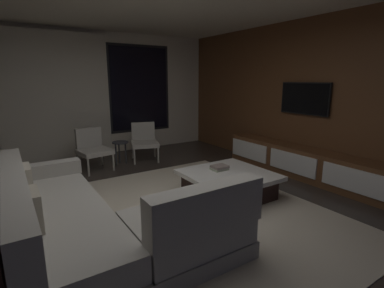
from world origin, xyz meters
The scene contains 12 objects.
floor centered at (0.00, 0.00, 0.00)m, with size 9.20×9.20×0.00m, color #332B26.
back_wall_with_window centered at (-0.06, 3.62, 1.34)m, with size 6.60×0.30×2.70m.
media_wall centered at (3.06, 0.00, 1.35)m, with size 0.12×7.80×2.70m.
area_rug centered at (0.35, -0.10, 0.01)m, with size 3.20×3.80×0.01m, color beige.
sectional_couch centered at (-0.88, -0.21, 0.29)m, with size 1.98×2.50×0.82m.
coffee_table centered at (1.14, 0.10, 0.19)m, with size 1.16×1.16×0.36m.
book_stack_on_coffee_table centered at (1.12, 0.29, 0.39)m, with size 0.24×0.18×0.07m.
accent_chair_near_window centered at (0.94, 2.61, 0.43)m, with size 0.68×0.70×0.78m.
accent_chair_by_curtain centered at (-0.15, 2.50, 0.43)m, with size 0.62×0.63×0.78m.
side_stool centered at (0.40, 2.56, 0.37)m, with size 0.32×0.32×0.46m.
media_console centered at (2.77, 0.05, 0.25)m, with size 0.46×3.10×0.52m.
mounted_tv centered at (2.95, 0.25, 1.35)m, with size 0.05×0.96×0.55m.
Camera 1 is at (-1.47, -2.93, 1.68)m, focal length 27.00 mm.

